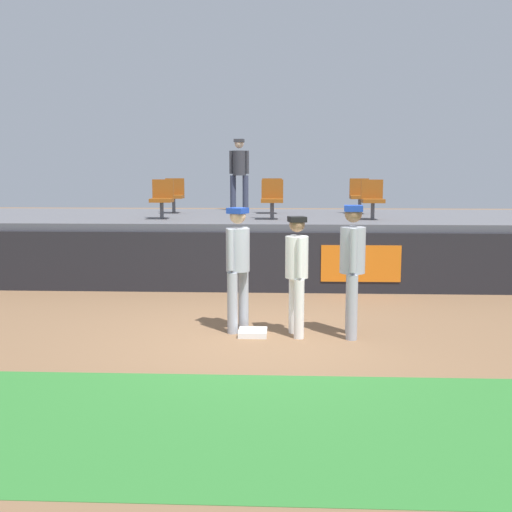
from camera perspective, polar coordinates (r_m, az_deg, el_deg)
ground_plane at (r=8.78m, az=-0.05°, el=-7.51°), size 60.00×60.00×0.00m
grass_foreground_strip at (r=5.95m, az=-1.44°, el=-15.13°), size 18.00×2.80×0.01m
first_base at (r=8.91m, az=-0.30°, el=-7.01°), size 0.40×0.40×0.08m
player_fielder_home at (r=8.75m, az=3.75°, el=-1.05°), size 0.39×0.55×1.69m
player_runner_visitor at (r=8.76m, az=8.80°, el=-0.48°), size 0.37×0.52×1.85m
player_coach_visitor at (r=8.97m, az=-1.67°, el=-0.39°), size 0.45×0.46×1.80m
field_wall at (r=11.95m, az=0.74°, el=-0.55°), size 18.00×0.26×1.16m
bleacher_platform at (r=14.49m, az=1.04°, el=1.19°), size 18.00×4.80×1.29m
seat_back_center at (r=15.07m, az=1.46°, el=5.70°), size 0.48×0.44×0.84m
seat_back_right at (r=15.18m, az=9.45°, el=5.61°), size 0.46×0.44×0.84m
seat_front_left at (r=13.53m, az=-8.57°, el=5.37°), size 0.46×0.44×0.84m
seat_front_right at (r=13.40m, az=10.60°, el=5.30°), size 0.46×0.44×0.84m
seat_back_left at (r=15.30m, az=-7.49°, el=5.67°), size 0.46×0.44×0.84m
seat_front_center at (r=13.27m, az=1.49°, el=5.41°), size 0.46×0.44×0.84m
spectator_hooded at (r=16.30m, az=-1.55°, el=7.93°), size 0.51×0.38×1.83m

